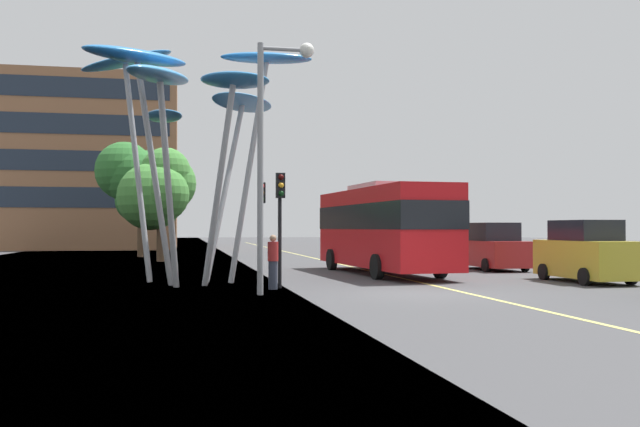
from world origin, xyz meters
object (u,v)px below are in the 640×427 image
leaf_sculpture (184,91)px  car_parked_mid (585,253)px  red_bus (382,225)px  car_parked_far (492,248)px  pedestrian (273,262)px  traffic_light_kerb_far (261,209)px  street_lamp (273,132)px  traffic_light_kerb_near (280,205)px

leaf_sculpture → car_parked_mid: size_ratio=2.26×
red_bus → car_parked_far: (5.78, 1.85, -1.06)m
red_bus → pedestrian: red_bus is taller
traffic_light_kerb_far → leaf_sculpture: bearing=-138.0°
red_bus → leaf_sculpture: 10.18m
red_bus → car_parked_mid: (5.86, -5.64, -1.03)m
pedestrian → car_parked_far: bearing=36.2°
leaf_sculpture → car_parked_mid: 15.26m
red_bus → street_lamp: bearing=-125.0°
red_bus → leaf_sculpture: (-8.23, -3.88, 4.57)m
leaf_sculpture → street_lamp: leaf_sculpture is taller
traffic_light_kerb_near → car_parked_mid: size_ratio=0.85×
traffic_light_kerb_far → street_lamp: size_ratio=0.50×
red_bus → traffic_light_kerb_near: red_bus is taller
car_parked_far → pedestrian: 13.93m
red_bus → car_parked_mid: 8.20m
car_parked_mid → street_lamp: 12.36m
traffic_light_kerb_far → pedestrian: size_ratio=2.15×
red_bus → leaf_sculpture: bearing=-154.8°
traffic_light_kerb_near → car_parked_far: traffic_light_kerb_near is taller
traffic_light_kerb_far → car_parked_far: bearing=15.4°
red_bus → leaf_sculpture: size_ratio=1.10×
traffic_light_kerb_far → car_parked_mid: (11.10, -4.46, -1.64)m
traffic_light_kerb_far → pedestrian: traffic_light_kerb_far is taller
leaf_sculpture → street_lamp: 5.27m
street_lamp → car_parked_mid: bearing=12.0°
traffic_light_kerb_far → car_parked_far: traffic_light_kerb_far is taller
street_lamp → pedestrian: bearing=82.8°
leaf_sculpture → car_parked_mid: bearing=-7.1°
car_parked_mid → street_lamp: (-11.53, -2.45, 3.70)m
leaf_sculpture → street_lamp: size_ratio=1.33×
car_parked_mid → traffic_light_kerb_near: bearing=-177.7°
red_bus → traffic_light_kerb_far: bearing=-167.2°
car_parked_far → pedestrian: car_parked_far is taller
car_parked_mid → pedestrian: size_ratio=2.53×
leaf_sculpture → traffic_light_kerb_near: 5.46m
car_parked_far → leaf_sculpture: bearing=-157.7°
car_parked_far → street_lamp: size_ratio=0.61×
car_parked_mid → car_parked_far: bearing=90.6°
red_bus → car_parked_far: size_ratio=2.39×
leaf_sculpture → street_lamp: (2.56, -4.21, -1.89)m
red_bus → car_parked_far: bearing=17.8°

